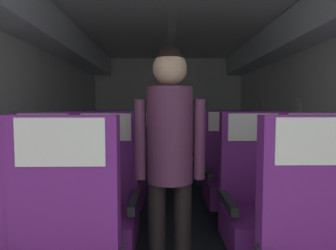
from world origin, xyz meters
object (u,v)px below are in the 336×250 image
object	(u,v)px
seat_b_left_window	(40,207)
seat_b_right_aisle	(317,205)
seat_d_right_aisle	(245,160)
flight_attendant	(170,146)
seat_c_right_window	(227,176)
seat_b_left_aisle	(105,207)
seat_c_left_window	(79,177)
seat_c_right_aisle	(271,176)
seat_c_left_aisle	(123,176)
seat_d_left_aisle	(133,161)
seat_d_right_window	(212,160)
seat_b_right_window	(256,207)
seat_d_left_window	(98,161)

from	to	relation	value
seat_b_left_window	seat_b_right_aisle	world-z (taller)	same
seat_d_right_aisle	flight_attendant	size ratio (longest dim) A/B	0.74
seat_c_right_window	seat_b_left_aisle	bearing A→B (deg)	-142.04
seat_b_left_aisle	seat_c_left_window	xyz separation A→B (m)	(-0.44, 0.85, 0.00)
seat_c_right_aisle	seat_c_left_aisle	bearing A→B (deg)	179.21
seat_c_left_aisle	seat_c_right_aisle	bearing A→B (deg)	-0.79
seat_c_left_aisle	seat_b_left_aisle	bearing A→B (deg)	-90.07
seat_d_left_aisle	seat_d_right_window	world-z (taller)	same
seat_c_right_window	flight_attendant	distance (m)	1.34
seat_b_right_window	seat_d_right_aisle	distance (m)	1.78
seat_b_right_aisle	seat_c_left_window	distance (m)	2.14
seat_b_right_window	seat_b_left_aisle	bearing A→B (deg)	179.01
seat_b_right_window	seat_d_right_aisle	bearing A→B (deg)	75.32
seat_c_left_aisle	seat_d_right_aisle	bearing A→B (deg)	29.16
seat_c_right_aisle	seat_d_right_window	distance (m)	0.96
seat_d_left_aisle	flight_attendant	bearing A→B (deg)	-77.10
seat_b_left_window	seat_b_right_window	xyz separation A→B (m)	(1.53, -0.01, 0.00)
seat_b_right_aisle	seat_d_left_aisle	bearing A→B (deg)	131.76
seat_b_right_aisle	seat_d_left_window	size ratio (longest dim) A/B	1.00
seat_b_left_aisle	seat_d_right_window	distance (m)	2.00
seat_c_left_aisle	flight_attendant	world-z (taller)	flight_attendant
seat_b_left_window	seat_d_left_window	size ratio (longest dim) A/B	1.00
seat_c_right_aisle	seat_d_right_window	xyz separation A→B (m)	(-0.45, 0.85, 0.00)
seat_c_left_window	seat_c_left_aisle	bearing A→B (deg)	1.16
seat_b_left_window	seat_b_right_window	bearing A→B (deg)	-0.41
seat_c_left_window	seat_c_left_aisle	size ratio (longest dim) A/B	1.00
seat_c_left_aisle	seat_d_right_window	world-z (taller)	same
seat_b_right_window	seat_c_left_aisle	world-z (taller)	same
seat_b_right_aisle	seat_d_left_aisle	distance (m)	2.26
seat_b_right_aisle	seat_c_left_window	xyz separation A→B (m)	(-1.97, 0.85, 0.00)
seat_c_right_window	flight_attendant	size ratio (longest dim) A/B	0.74
seat_b_right_aisle	seat_d_left_aisle	size ratio (longest dim) A/B	1.00
seat_c_left_aisle	seat_c_right_window	world-z (taller)	same
seat_b_right_aisle	seat_d_left_window	xyz separation A→B (m)	(-1.98, 1.69, 0.00)
seat_b_left_window	seat_b_right_window	world-z (taller)	same
seat_c_left_aisle	seat_d_left_window	bearing A→B (deg)	118.75
seat_c_right_window	seat_d_right_aisle	size ratio (longest dim) A/B	1.00
seat_d_left_aisle	seat_b_right_aisle	bearing A→B (deg)	-48.24
seat_c_left_window	seat_d_right_window	distance (m)	1.74
seat_b_right_aisle	seat_c_right_aisle	xyz separation A→B (m)	(0.01, 0.84, 0.00)
seat_b_right_window	seat_c_left_aisle	size ratio (longest dim) A/B	1.00
seat_c_left_window	seat_d_right_aisle	size ratio (longest dim) A/B	1.00
seat_b_left_window	seat_c_right_aisle	world-z (taller)	same
seat_c_left_aisle	seat_d_left_window	xyz separation A→B (m)	(-0.46, 0.83, 0.00)
seat_b_left_window	seat_d_left_window	distance (m)	1.70
seat_b_right_aisle	seat_b_right_window	bearing A→B (deg)	-178.10
seat_b_left_window	seat_b_right_aisle	xyz separation A→B (m)	(1.97, 0.00, 0.00)
seat_c_left_aisle	seat_d_right_aisle	xyz separation A→B (m)	(1.53, 0.85, 0.00)
seat_b_left_aisle	seat_d_left_window	size ratio (longest dim) A/B	1.00
seat_d_right_window	seat_b_right_aisle	bearing A→B (deg)	-75.20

